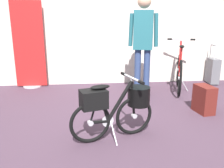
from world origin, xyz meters
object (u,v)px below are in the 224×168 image
(visitor_near_wall, at_px, (143,40))
(backpack_on_floor, at_px, (204,99))
(floor_banner_stand, at_px, (29,50))
(display_bike_left, at_px, (179,72))
(rolling_suitcase, at_px, (213,71))
(folding_bike_foreground, at_px, (117,106))

(visitor_near_wall, xyz_separation_m, backpack_on_floor, (0.75, -0.86, -0.80))
(floor_banner_stand, bearing_deg, display_bike_left, -10.44)
(rolling_suitcase, distance_m, backpack_on_floor, 1.83)
(display_bike_left, xyz_separation_m, visitor_near_wall, (-0.80, -0.29, 0.63))
(folding_bike_foreground, relative_size, display_bike_left, 0.73)
(floor_banner_stand, relative_size, folding_bike_foreground, 1.72)
(display_bike_left, xyz_separation_m, backpack_on_floor, (-0.05, -1.16, -0.17))
(folding_bike_foreground, height_order, display_bike_left, display_bike_left)
(floor_banner_stand, relative_size, rolling_suitcase, 2.04)
(rolling_suitcase, bearing_deg, floor_banner_stand, 178.20)
(folding_bike_foreground, bearing_deg, rolling_suitcase, 43.74)
(floor_banner_stand, distance_m, folding_bike_foreground, 2.78)
(rolling_suitcase, bearing_deg, folding_bike_foreground, -136.26)
(floor_banner_stand, bearing_deg, rolling_suitcase, -1.80)
(display_bike_left, height_order, visitor_near_wall, visitor_near_wall)
(folding_bike_foreground, bearing_deg, display_bike_left, 51.74)
(floor_banner_stand, height_order, display_bike_left, floor_banner_stand)
(display_bike_left, bearing_deg, backpack_on_floor, -92.53)
(rolling_suitcase, bearing_deg, visitor_near_wall, -157.32)
(visitor_near_wall, distance_m, rolling_suitcase, 1.97)
(rolling_suitcase, bearing_deg, display_bike_left, -155.19)
(rolling_suitcase, xyz_separation_m, backpack_on_floor, (-0.95, -1.57, -0.08))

